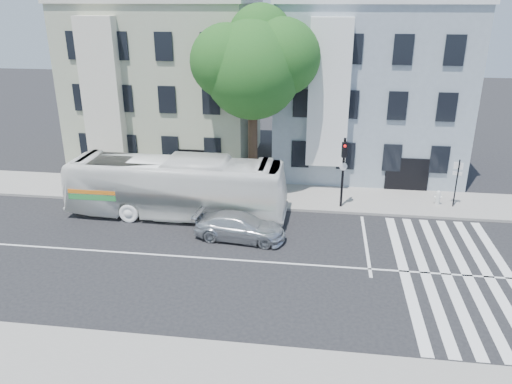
% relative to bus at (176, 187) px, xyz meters
% --- Properties ---
extents(ground, '(120.00, 120.00, 0.00)m').
position_rel_bus_xyz_m(ground, '(3.68, -4.62, -1.68)').
color(ground, black).
rests_on(ground, ground).
extents(sidewalk_far, '(80.00, 4.00, 0.15)m').
position_rel_bus_xyz_m(sidewalk_far, '(3.68, 3.38, -1.61)').
color(sidewalk_far, gray).
rests_on(sidewalk_far, ground).
extents(sidewalk_near, '(80.00, 4.00, 0.15)m').
position_rel_bus_xyz_m(sidewalk_near, '(3.68, -12.62, -1.61)').
color(sidewalk_near, gray).
rests_on(sidewalk_near, ground).
extents(building_left, '(12.00, 10.00, 11.00)m').
position_rel_bus_xyz_m(building_left, '(-3.32, 10.38, 3.82)').
color(building_left, '#A5AD91').
rests_on(building_left, ground).
extents(building_right, '(12.00, 10.00, 11.00)m').
position_rel_bus_xyz_m(building_right, '(10.68, 10.38, 3.82)').
color(building_right, gray).
rests_on(building_right, ground).
extents(street_tree, '(7.30, 5.90, 11.10)m').
position_rel_bus_xyz_m(street_tree, '(3.74, 4.12, 6.15)').
color(street_tree, '#2D2116').
rests_on(street_tree, ground).
extents(bus, '(2.97, 12.10, 3.36)m').
position_rel_bus_xyz_m(bus, '(0.00, 0.00, 0.00)').
color(bus, white).
rests_on(bus, ground).
extents(sedan, '(2.35, 4.77, 1.33)m').
position_rel_bus_xyz_m(sedan, '(3.92, -2.41, -1.01)').
color(sedan, silver).
rests_on(sedan, ground).
extents(hedge, '(8.51, 2.34, 0.70)m').
position_rel_bus_xyz_m(hedge, '(-2.03, 1.68, -1.18)').
color(hedge, '#2D5B1D').
rests_on(hedge, sidewalk_far).
extents(traffic_signal, '(0.43, 0.53, 4.20)m').
position_rel_bus_xyz_m(traffic_signal, '(9.03, 2.03, 1.03)').
color(traffic_signal, black).
rests_on(traffic_signal, ground).
extents(fire_hydrant, '(0.47, 0.27, 0.85)m').
position_rel_bus_xyz_m(fire_hydrant, '(14.59, 3.19, -1.10)').
color(fire_hydrant, silver).
rests_on(fire_hydrant, sidewalk_far).
extents(far_sign_pole, '(0.50, 0.23, 2.81)m').
position_rel_bus_xyz_m(far_sign_pole, '(15.43, 3.02, 0.23)').
color(far_sign_pole, black).
rests_on(far_sign_pole, sidewalk_far).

